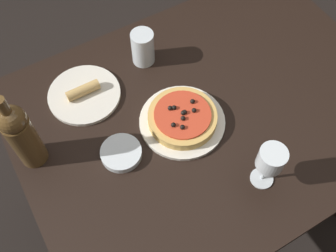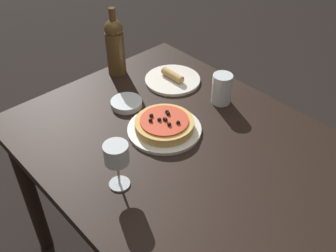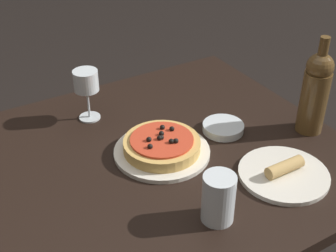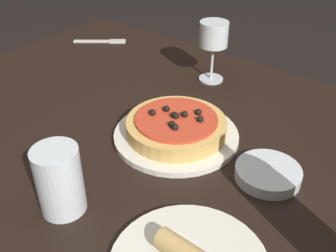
# 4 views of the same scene
# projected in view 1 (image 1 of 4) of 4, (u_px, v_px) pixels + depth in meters

# --- Properties ---
(ground_plane) EXTENTS (14.00, 14.00, 0.00)m
(ground_plane) POSITION_uv_depth(u_px,v_px,m) (196.00, 197.00, 1.84)
(ground_plane) COLOR black
(dining_table) EXTENTS (1.17, 0.88, 0.75)m
(dining_table) POSITION_uv_depth(u_px,v_px,m) (207.00, 126.00, 1.28)
(dining_table) COLOR black
(dining_table) RESTS_ON ground_plane
(dinner_plate) EXTENTS (0.25, 0.25, 0.01)m
(dinner_plate) POSITION_uv_depth(u_px,v_px,m) (182.00, 121.00, 1.16)
(dinner_plate) COLOR silver
(dinner_plate) RESTS_ON dining_table
(pizza) EXTENTS (0.20, 0.20, 0.05)m
(pizza) POSITION_uv_depth(u_px,v_px,m) (182.00, 117.00, 1.14)
(pizza) COLOR tan
(pizza) RESTS_ON dinner_plate
(wine_glass) EXTENTS (0.07, 0.07, 0.15)m
(wine_glass) POSITION_uv_depth(u_px,v_px,m) (271.00, 160.00, 0.98)
(wine_glass) COLOR silver
(wine_glass) RESTS_ON dining_table
(wine_bottle) EXTENTS (0.08, 0.08, 0.28)m
(wine_bottle) POSITION_uv_depth(u_px,v_px,m) (21.00, 135.00, 1.01)
(wine_bottle) COLOR brown
(wine_bottle) RESTS_ON dining_table
(water_cup) EXTENTS (0.07, 0.07, 0.12)m
(water_cup) POSITION_uv_depth(u_px,v_px,m) (143.00, 48.00, 1.24)
(water_cup) COLOR silver
(water_cup) RESTS_ON dining_table
(side_bowl) EXTENTS (0.12, 0.12, 0.02)m
(side_bowl) POSITION_uv_depth(u_px,v_px,m) (121.00, 153.00, 1.11)
(side_bowl) COLOR silver
(side_bowl) RESTS_ON dining_table
(side_plate) EXTENTS (0.22, 0.22, 0.04)m
(side_plate) POSITION_uv_depth(u_px,v_px,m) (84.00, 94.00, 1.21)
(side_plate) COLOR silver
(side_plate) RESTS_ON dining_table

